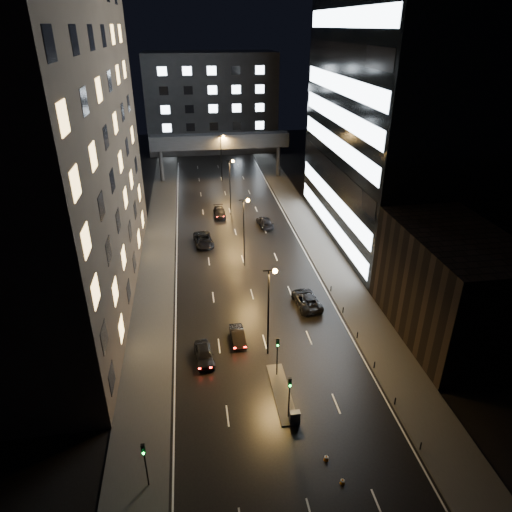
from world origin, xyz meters
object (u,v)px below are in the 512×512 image
(car_away_a, at_px, (204,354))
(car_toward_b, at_px, (265,222))
(car_away_c, at_px, (204,240))
(car_away_b, at_px, (238,336))
(car_toward_a, at_px, (307,300))
(utility_cabinet, at_px, (295,417))
(car_away_d, at_px, (220,212))

(car_away_a, xyz_separation_m, car_toward_b, (11.97, 33.86, 0.02))
(car_away_c, xyz_separation_m, car_toward_b, (10.77, 5.87, -0.04))
(car_away_b, height_order, car_toward_a, car_toward_a)
(car_toward_a, distance_m, utility_cabinet, 19.03)
(car_away_a, height_order, car_toward_a, car_toward_a)
(car_away_a, distance_m, utility_cabinet, 12.10)
(car_away_c, distance_m, utility_cabinet, 38.09)
(car_away_d, bearing_deg, car_away_c, -107.44)
(car_away_a, bearing_deg, car_away_d, 77.30)
(car_away_a, relative_size, car_away_c, 0.76)
(car_away_d, bearing_deg, car_away_b, -92.38)
(utility_cabinet, bearing_deg, car_toward_a, 73.31)
(car_away_a, relative_size, utility_cabinet, 3.76)
(car_away_c, relative_size, car_toward_a, 1.01)
(car_away_a, bearing_deg, car_away_b, 29.22)
(car_toward_b, bearing_deg, car_toward_a, 87.88)
(utility_cabinet, bearing_deg, car_away_a, 128.04)
(car_away_c, height_order, utility_cabinet, car_away_c)
(car_away_a, height_order, car_away_c, car_away_c)
(car_away_b, bearing_deg, car_away_d, 86.48)
(car_away_d, bearing_deg, utility_cabinet, -87.89)
(car_away_c, distance_m, car_toward_b, 12.26)
(car_away_a, xyz_separation_m, car_away_d, (4.59, 39.60, -0.02))
(car_away_c, xyz_separation_m, car_away_d, (3.39, 11.60, -0.08))
(car_toward_a, bearing_deg, car_away_c, -63.64)
(car_away_a, relative_size, car_away_b, 1.09)
(car_away_b, xyz_separation_m, utility_cabinet, (3.59, -12.28, 0.07))
(car_away_c, height_order, car_toward_a, car_away_c)
(car_away_c, bearing_deg, utility_cabinet, -86.62)
(car_away_d, relative_size, car_toward_b, 0.95)
(car_toward_a, xyz_separation_m, car_toward_b, (-1.02, 25.27, -0.03))
(car_away_b, relative_size, car_toward_a, 0.70)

